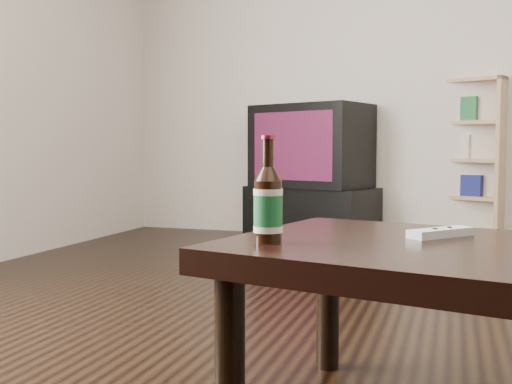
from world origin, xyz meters
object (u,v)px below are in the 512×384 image
(beer_bottle, at_px, (268,205))
(bookshelf, at_px, (462,157))
(tv_stand, at_px, (311,212))
(tv, at_px, (311,146))
(coffee_table, at_px, (496,276))
(remote, at_px, (441,233))

(beer_bottle, bearing_deg, bookshelf, 82.31)
(tv_stand, relative_size, tv, 1.01)
(coffee_table, distance_m, remote, 0.21)
(bookshelf, height_order, beer_bottle, bookshelf)
(tv_stand, relative_size, bookshelf, 0.81)
(tv_stand, xyz_separation_m, remote, (1.02, -2.97, 0.27))
(remote, bearing_deg, tv_stand, 149.82)
(bookshelf, bearing_deg, coffee_table, -67.43)
(tv, relative_size, beer_bottle, 3.84)
(tv, relative_size, bookshelf, 0.81)
(bookshelf, bearing_deg, beer_bottle, -75.77)
(tv, height_order, bookshelf, bookshelf)
(coffee_table, bearing_deg, remote, 128.51)
(bookshelf, distance_m, coffee_table, 3.42)
(coffee_table, bearing_deg, tv_stand, 110.18)
(tv_stand, distance_m, coffee_table, 3.33)
(coffee_table, relative_size, remote, 7.55)
(beer_bottle, relative_size, remote, 1.42)
(coffee_table, xyz_separation_m, remote, (-0.12, 0.15, 0.07))
(tv_stand, xyz_separation_m, tv, (-0.00, -0.00, 0.51))
(tv_stand, height_order, bookshelf, bookshelf)
(tv_stand, xyz_separation_m, coffee_table, (1.15, -3.12, 0.20))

